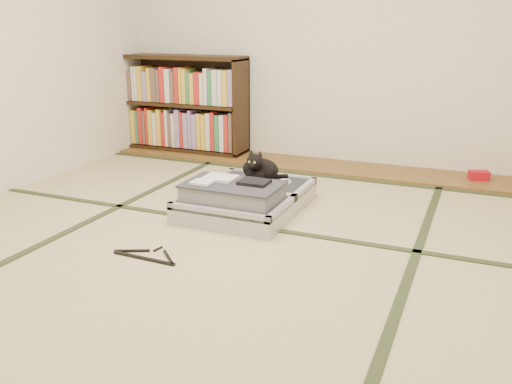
% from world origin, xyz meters
% --- Properties ---
extents(floor, '(4.50, 4.50, 0.00)m').
position_xyz_m(floor, '(0.00, 0.00, 0.00)').
color(floor, tan).
rests_on(floor, ground).
extents(wood_strip, '(4.00, 0.50, 0.02)m').
position_xyz_m(wood_strip, '(0.00, 2.00, 0.01)').
color(wood_strip, brown).
rests_on(wood_strip, ground).
extents(red_item, '(0.17, 0.13, 0.07)m').
position_xyz_m(red_item, '(1.27, 2.03, 0.06)').
color(red_item, '#B20E18').
rests_on(red_item, wood_strip).
extents(tatami_borders, '(4.00, 4.50, 0.01)m').
position_xyz_m(tatami_borders, '(0.00, 0.49, 0.00)').
color(tatami_borders, '#2D381E').
rests_on(tatami_borders, ground).
extents(bookcase, '(1.36, 0.31, 0.92)m').
position_xyz_m(bookcase, '(-1.49, 2.07, 0.45)').
color(bookcase, black).
rests_on(bookcase, wood_strip).
extents(suitcase, '(0.69, 0.92, 0.27)m').
position_xyz_m(suitcase, '(-0.16, 0.64, 0.10)').
color(suitcase, '#AEAEB3').
rests_on(suitcase, floor).
extents(cat, '(0.31, 0.31, 0.25)m').
position_xyz_m(cat, '(-0.17, 0.94, 0.23)').
color(cat, black).
rests_on(cat, suitcase).
extents(cable_coil, '(0.10, 0.10, 0.02)m').
position_xyz_m(cable_coil, '(0.01, 0.98, 0.14)').
color(cable_coil, white).
rests_on(cable_coil, suitcase).
extents(hanger, '(0.41, 0.19, 0.01)m').
position_xyz_m(hanger, '(-0.34, -0.24, 0.01)').
color(hanger, black).
rests_on(hanger, floor).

